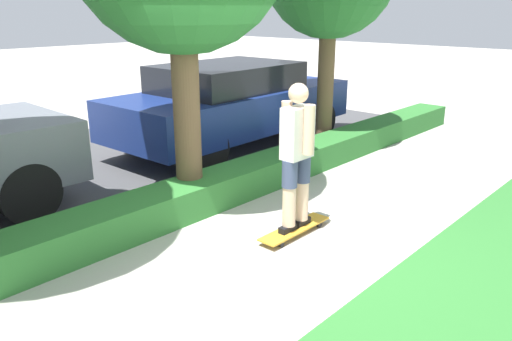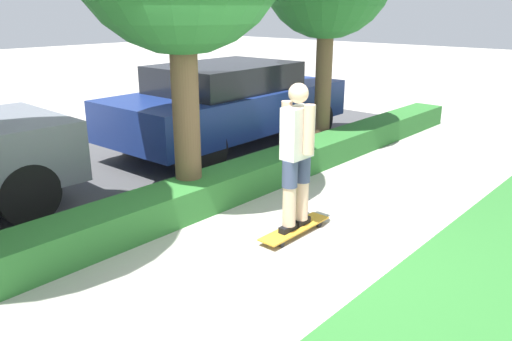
{
  "view_description": "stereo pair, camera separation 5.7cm",
  "coord_description": "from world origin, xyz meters",
  "views": [
    {
      "loc": [
        -3.73,
        -2.98,
        2.48
      ],
      "look_at": [
        0.16,
        0.6,
        0.75
      ],
      "focal_mm": 35.0,
      "sensor_mm": 36.0,
      "label": 1
    },
    {
      "loc": [
        -3.76,
        -2.94,
        2.48
      ],
      "look_at": [
        0.16,
        0.6,
        0.75
      ],
      "focal_mm": 35.0,
      "sensor_mm": 36.0,
      "label": 2
    }
  ],
  "objects": [
    {
      "name": "skater_person",
      "position": [
        0.41,
        0.22,
        0.96
      ],
      "size": [
        0.49,
        0.42,
        1.65
      ],
      "color": "black",
      "rests_on": "skateboard"
    },
    {
      "name": "street_asphalt",
      "position": [
        0.0,
        4.2,
        0.0
      ],
      "size": [
        14.19,
        5.0,
        0.01
      ],
      "color": "#474749",
      "rests_on": "ground_plane"
    },
    {
      "name": "skateboard",
      "position": [
        0.41,
        0.22,
        0.07
      ],
      "size": [
        1.03,
        0.24,
        0.08
      ],
      "color": "gold",
      "rests_on": "ground_plane"
    },
    {
      "name": "hedge_row",
      "position": [
        0.0,
        1.6,
        0.2
      ],
      "size": [
        14.19,
        0.6,
        0.41
      ],
      "color": "#2D702D",
      "rests_on": "ground_plane"
    },
    {
      "name": "parked_car_middle",
      "position": [
        2.64,
        3.48,
        0.82
      ],
      "size": [
        4.82,
        2.13,
        1.53
      ],
      "rotation": [
        0.0,
        0.0,
        0.03
      ],
      "color": "navy",
      "rests_on": "ground_plane"
    },
    {
      "name": "ground_plane",
      "position": [
        0.0,
        0.0,
        0.0
      ],
      "size": [
        60.0,
        60.0,
        0.0
      ],
      "primitive_type": "plane",
      "color": "#ADA89E"
    }
  ]
}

